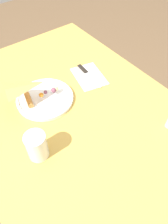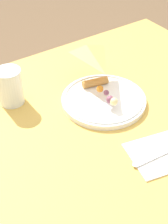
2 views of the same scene
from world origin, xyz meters
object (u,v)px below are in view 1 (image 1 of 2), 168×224
at_px(napkin_folded, 89,76).
at_px(dining_table, 74,123).
at_px(milk_glass, 37,146).
at_px(butter_knife, 88,74).
at_px(plate_pizza, 45,98).

bearing_deg(napkin_folded, dining_table, -55.87).
bearing_deg(milk_glass, dining_table, 115.04).
distance_m(dining_table, butter_knife, 0.26).
xyz_separation_m(dining_table, milk_glass, (0.10, -0.22, 0.15)).
bearing_deg(butter_knife, napkin_folded, 0.00).
relative_size(dining_table, plate_pizza, 4.91).
distance_m(dining_table, milk_glass, 0.29).
bearing_deg(plate_pizza, milk_glass, -34.91).
xyz_separation_m(dining_table, butter_knife, (-0.14, 0.19, 0.11)).
bearing_deg(napkin_folded, butter_knife, 175.34).
height_order(dining_table, butter_knife, butter_knife).
height_order(dining_table, plate_pizza, plate_pizza).
xyz_separation_m(plate_pizza, butter_knife, (-0.02, 0.26, -0.01)).
relative_size(dining_table, napkin_folded, 5.97).
bearing_deg(plate_pizza, napkin_folded, 91.52).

